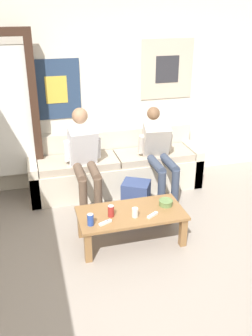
{
  "coord_description": "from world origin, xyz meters",
  "views": [
    {
      "loc": [
        -1.1,
        -2.59,
        2.43
      ],
      "look_at": [
        -0.07,
        1.18,
        0.67
      ],
      "focal_mm": 40.0,
      "sensor_mm": 36.0,
      "label": 1
    }
  ],
  "objects": [
    {
      "name": "ground_plane",
      "position": [
        0.0,
        0.0,
        0.0
      ],
      "size": [
        18.0,
        18.0,
        0.0
      ],
      "primitive_type": "plane",
      "color": "gray"
    },
    {
      "name": "wall_back",
      "position": [
        0.0,
        2.34,
        1.28
      ],
      "size": [
        10.0,
        0.07,
        2.55
      ],
      "color": "silver",
      "rests_on": "ground_plane"
    },
    {
      "name": "couch",
      "position": [
        0.0,
        2.0,
        0.29
      ],
      "size": [
        2.34,
        0.66,
        0.77
      ],
      "color": "beige",
      "rests_on": "ground_plane"
    },
    {
      "name": "coffee_table",
      "position": [
        -0.14,
        0.71,
        0.3
      ],
      "size": [
        1.14,
        0.56,
        0.36
      ],
      "color": "olive",
      "rests_on": "ground_plane"
    },
    {
      "name": "person_seated_adult",
      "position": [
        -0.47,
        1.66,
        0.67
      ],
      "size": [
        0.47,
        0.87,
        1.22
      ],
      "color": "brown",
      "rests_on": "ground_plane"
    },
    {
      "name": "person_seated_teen",
      "position": [
        0.51,
        1.66,
        0.63
      ],
      "size": [
        0.47,
        0.92,
        1.15
      ],
      "color": "#384256",
      "rests_on": "ground_plane"
    },
    {
      "name": "backpack",
      "position": [
        0.09,
        1.31,
        0.19
      ],
      "size": [
        0.42,
        0.4,
        0.39
      ],
      "color": "navy",
      "rests_on": "ground_plane"
    },
    {
      "name": "ceramic_bowl",
      "position": [
        0.27,
        0.75,
        0.4
      ],
      "size": [
        0.16,
        0.16,
        0.07
      ],
      "color": "#607F47",
      "rests_on": "coffee_table"
    },
    {
      "name": "pillar_candle",
      "position": [
        -0.13,
        0.61,
        0.41
      ],
      "size": [
        0.07,
        0.07,
        0.11
      ],
      "color": "silver",
      "rests_on": "coffee_table"
    },
    {
      "name": "drink_can_blue",
      "position": [
        -0.6,
        0.58,
        0.43
      ],
      "size": [
        0.07,
        0.07,
        0.12
      ],
      "color": "#28479E",
      "rests_on": "coffee_table"
    },
    {
      "name": "drink_can_red",
      "position": [
        -0.37,
        0.69,
        0.43
      ],
      "size": [
        0.07,
        0.07,
        0.12
      ],
      "color": "maroon",
      "rests_on": "coffee_table"
    },
    {
      "name": "game_controller_near_left",
      "position": [
        -0.46,
        0.56,
        0.38
      ],
      "size": [
        0.15,
        0.09,
        0.03
      ],
      "color": "white",
      "rests_on": "coffee_table"
    },
    {
      "name": "game_controller_near_right",
      "position": [
        0.05,
        0.57,
        0.38
      ],
      "size": [
        0.14,
        0.1,
        0.03
      ],
      "color": "white",
      "rests_on": "coffee_table"
    }
  ]
}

